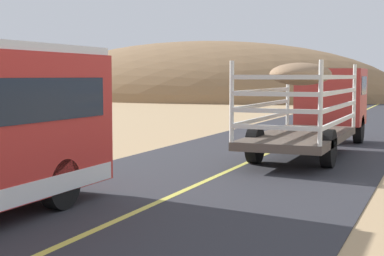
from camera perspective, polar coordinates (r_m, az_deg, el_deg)
The scene contains 2 objects.
livestock_truck at distance 21.66m, azimuth 12.44°, elevation 2.75°, with size 2.53×9.70×3.02m.
distant_hill at distance 68.12m, azimuth 0.73°, elevation 2.85°, with size 46.11×24.39×13.34m, color olive.
Camera 1 is at (5.31, -0.96, 2.62)m, focal length 54.70 mm.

